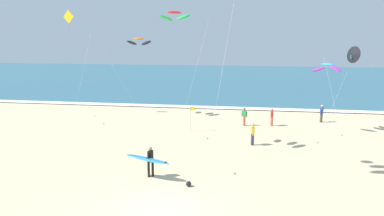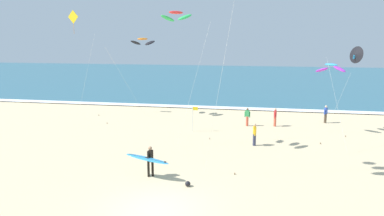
# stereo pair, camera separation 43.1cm
# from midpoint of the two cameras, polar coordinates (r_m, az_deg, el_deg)

# --- Properties ---
(ground_plane) EXTENTS (160.00, 160.00, 0.00)m
(ground_plane) POSITION_cam_midpoint_polar(r_m,az_deg,el_deg) (16.69, -4.94, -15.72)
(ground_plane) COLOR #D1BA8E
(ocean_water) EXTENTS (160.00, 60.00, 0.08)m
(ocean_water) POSITION_cam_midpoint_polar(r_m,az_deg,el_deg) (68.53, 7.02, 4.68)
(ocean_water) COLOR #2D6075
(ocean_water) RESTS_ON ground
(shoreline_foam) EXTENTS (160.00, 1.46, 0.01)m
(shoreline_foam) POSITION_cam_midpoint_polar(r_m,az_deg,el_deg) (39.23, 4.33, 0.09)
(shoreline_foam) COLOR white
(shoreline_foam) RESTS_ON ocean_water
(surfer_lead) EXTENTS (2.59, 1.13, 1.71)m
(surfer_lead) POSITION_cam_midpoint_polar(r_m,az_deg,el_deg) (19.85, -6.21, -8.00)
(surfer_lead) COLOR black
(surfer_lead) RESTS_ON ground
(kite_arc_amber_near) EXTENTS (3.58, 5.26, 7.48)m
(kite_arc_amber_near) POSITION_cam_midpoint_polar(r_m,az_deg,el_deg) (35.16, -7.43, 10.32)
(kite_arc_amber_near) COLOR black
(kite_arc_amber_near) RESTS_ON ground
(kite_delta_charcoal_mid) EXTENTS (1.78, 2.67, 6.99)m
(kite_delta_charcoal_mid) POSITION_cam_midpoint_polar(r_m,az_deg,el_deg) (24.96, 24.79, 7.55)
(kite_delta_charcoal_mid) COLOR black
(kite_delta_charcoal_mid) RESTS_ON ground
(kite_arc_cobalt_far) EXTENTS (2.70, 2.77, 5.51)m
(kite_arc_cobalt_far) POSITION_cam_midpoint_polar(r_m,az_deg,el_deg) (30.74, 21.39, 5.90)
(kite_arc_cobalt_far) COLOR purple
(kite_arc_cobalt_far) RESTS_ON ground
(kite_arc_scarlet_low) EXTENTS (3.22, 3.64, 9.20)m
(kite_arc_scarlet_low) POSITION_cam_midpoint_polar(r_m,az_deg,el_deg) (24.23, -2.00, 14.22)
(kite_arc_scarlet_low) COLOR green
(kite_arc_scarlet_low) RESTS_ON ground
(kite_diamond_golden_close) EXTENTS (3.10, 0.92, 10.09)m
(kite_diamond_golden_close) POSITION_cam_midpoint_polar(r_m,az_deg,el_deg) (37.42, -17.77, 13.00)
(kite_diamond_golden_close) COLOR yellow
(kite_diamond_golden_close) RESTS_ON ground
(bystander_red_top) EXTENTS (0.25, 0.49, 1.59)m
(bystander_red_top) POSITION_cam_midpoint_polar(r_m,az_deg,el_deg) (31.89, 13.32, -1.39)
(bystander_red_top) COLOR #D8593F
(bystander_red_top) RESTS_ON ground
(bystander_yellow_top) EXTENTS (0.24, 0.49, 1.59)m
(bystander_yellow_top) POSITION_cam_midpoint_polar(r_m,az_deg,el_deg) (25.94, 10.28, -4.10)
(bystander_yellow_top) COLOR #2D334C
(bystander_yellow_top) RESTS_ON ground
(bystander_blue_top) EXTENTS (0.34, 0.42, 1.59)m
(bystander_blue_top) POSITION_cam_midpoint_polar(r_m,az_deg,el_deg) (34.46, 20.62, -0.89)
(bystander_blue_top) COLOR #4C3D2D
(bystander_blue_top) RESTS_ON ground
(bystander_green_top) EXTENTS (0.49, 0.25, 1.59)m
(bystander_green_top) POSITION_cam_midpoint_polar(r_m,az_deg,el_deg) (31.55, 9.08, -1.36)
(bystander_green_top) COLOR #D8593F
(bystander_green_top) RESTS_ON ground
(lifeguard_flag) EXTENTS (0.45, 0.05, 2.10)m
(lifeguard_flag) POSITION_cam_midpoint_polar(r_m,az_deg,el_deg) (29.24, 0.63, -1.29)
(lifeguard_flag) COLOR silver
(lifeguard_flag) RESTS_ON ground
(beach_ball) EXTENTS (0.28, 0.28, 0.28)m
(beach_ball) POSITION_cam_midpoint_polar(r_m,az_deg,el_deg) (18.94, -0.01, -11.85)
(beach_ball) COLOR black
(beach_ball) RESTS_ON ground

